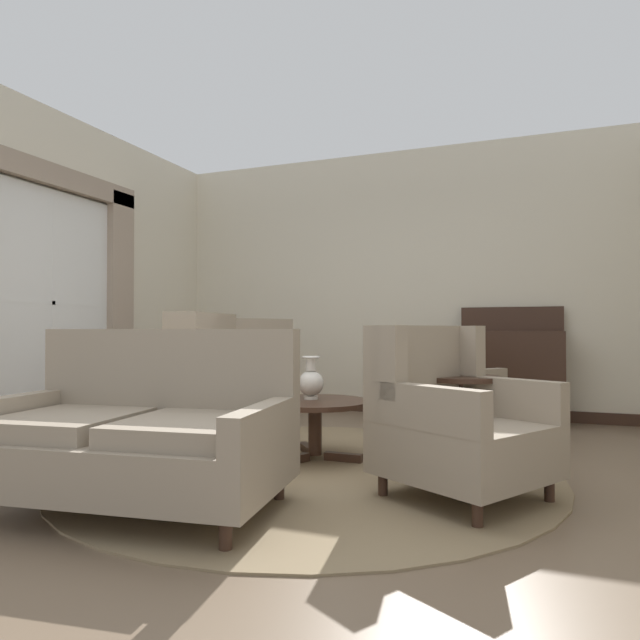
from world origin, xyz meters
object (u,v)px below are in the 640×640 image
object	(u,v)px
armchair_near_sideboard	(238,383)
armchair_foreground_right	(178,394)
porcelain_vase	(311,381)
side_table	(462,417)
coffee_table	(315,412)
armchair_back_corner	(437,390)
sideboard	(511,371)
settee	(138,435)
armchair_beside_settee	(454,422)

from	to	relation	value
armchair_near_sideboard	armchair_foreground_right	xyz separation A→B (m)	(0.03, -1.03, 0.01)
porcelain_vase	side_table	size ratio (longest dim) A/B	0.48
coffee_table	porcelain_vase	world-z (taller)	porcelain_vase
armchair_back_corner	sideboard	bearing A→B (deg)	-86.22
porcelain_vase	armchair_back_corner	size ratio (longest dim) A/B	0.29
settee	armchair_near_sideboard	size ratio (longest dim) A/B	1.51
armchair_back_corner	armchair_foreground_right	size ratio (longest dim) A/B	1.02
armchair_beside_settee	side_table	world-z (taller)	armchair_beside_settee
armchair_near_sideboard	armchair_foreground_right	bearing A→B (deg)	31.08
porcelain_vase	armchair_near_sideboard	bearing A→B (deg)	141.66
coffee_table	side_table	bearing A→B (deg)	-9.33
porcelain_vase	settee	xyz separation A→B (m)	(-0.43, -1.42, -0.18)
coffee_table	sideboard	bearing A→B (deg)	60.37
porcelain_vase	side_table	world-z (taller)	porcelain_vase
coffee_table	armchair_beside_settee	distance (m)	1.22
armchair_beside_settee	side_table	xyz separation A→B (m)	(0.00, 0.38, -0.03)
armchair_beside_settee	armchair_foreground_right	bearing A→B (deg)	109.45
armchair_near_sideboard	side_table	distance (m)	2.50
armchair_near_sideboard	armchair_foreground_right	world-z (taller)	armchair_foreground_right
settee	side_table	size ratio (longest dim) A/B	2.55
side_table	sideboard	world-z (taller)	sideboard
coffee_table	armchair_foreground_right	size ratio (longest dim) A/B	0.74
settee	armchair_beside_settee	bearing A→B (deg)	20.47
armchair_near_sideboard	coffee_table	bearing A→B (deg)	80.70
armchair_beside_settee	sideboard	world-z (taller)	sideboard
coffee_table	side_table	distance (m)	1.09
armchair_back_corner	sideboard	world-z (taller)	sideboard
porcelain_vase	side_table	xyz separation A→B (m)	(1.13, -0.23, -0.17)
coffee_table	side_table	xyz separation A→B (m)	(1.08, -0.18, 0.05)
settee	armchair_foreground_right	bearing A→B (deg)	109.79
porcelain_vase	sideboard	distance (m)	2.58
coffee_table	armchair_back_corner	world-z (taller)	armchair_back_corner
coffee_table	armchair_back_corner	size ratio (longest dim) A/B	0.72
porcelain_vase	armchair_near_sideboard	size ratio (longest dim) A/B	0.29
armchair_foreground_right	armchair_back_corner	bearing A→B (deg)	117.97
armchair_near_sideboard	settee	bearing A→B (deg)	45.70
coffee_table	armchair_back_corner	xyz separation A→B (m)	(0.68, 1.33, 0.06)
coffee_table	porcelain_vase	size ratio (longest dim) A/B	2.51
armchair_beside_settee	armchair_foreground_right	size ratio (longest dim) A/B	1.02
armchair_near_sideboard	side_table	world-z (taller)	armchair_near_sideboard
sideboard	armchair_foreground_right	bearing A→B (deg)	-135.71
armchair_near_sideboard	sideboard	xyz separation A→B (m)	(2.45, 1.33, 0.09)
porcelain_vase	settee	bearing A→B (deg)	-106.95
armchair_back_corner	sideboard	xyz separation A→B (m)	(0.60, 0.93, 0.12)
armchair_beside_settee	sideboard	bearing A→B (deg)	26.96
armchair_back_corner	armchair_foreground_right	xyz separation A→B (m)	(-1.81, -1.43, 0.04)
armchair_foreground_right	side_table	size ratio (longest dim) A/B	1.64
settee	armchair_foreground_right	xyz separation A→B (m)	(-0.65, 1.27, 0.06)
armchair_back_corner	side_table	world-z (taller)	armchair_back_corner
porcelain_vase	armchair_foreground_right	distance (m)	1.10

